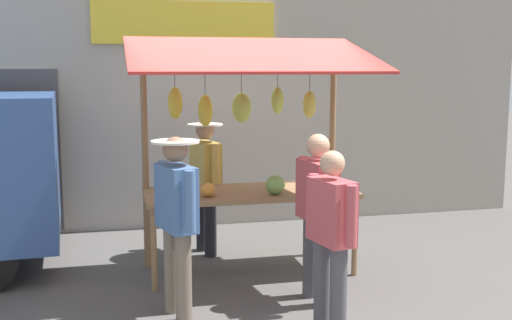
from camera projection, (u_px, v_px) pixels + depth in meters
name	position (u px, v px, depth m)	size (l,w,h in m)	color
ground_plane	(250.00, 271.00, 6.74)	(40.00, 40.00, 0.00)	#514F4C
street_backdrop	(210.00, 102.00, 8.60)	(9.00, 0.30, 3.40)	#9E998E
market_stall	(248.00, 128.00, 6.54)	(2.50, 1.46, 2.50)	olive
vendor_with_sunhat	(206.00, 177.00, 7.25)	(0.40, 0.66, 1.56)	#232328
shopper_with_shopping_bag	(176.00, 213.00, 5.37)	(0.41, 0.66, 1.59)	#726656
shopper_in_grey_tee	(331.00, 230.00, 5.12)	(0.31, 0.65, 1.51)	#4C4C51
shopper_with_ponytail	(317.00, 207.00, 5.75)	(0.29, 0.67, 1.58)	#4C4C51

